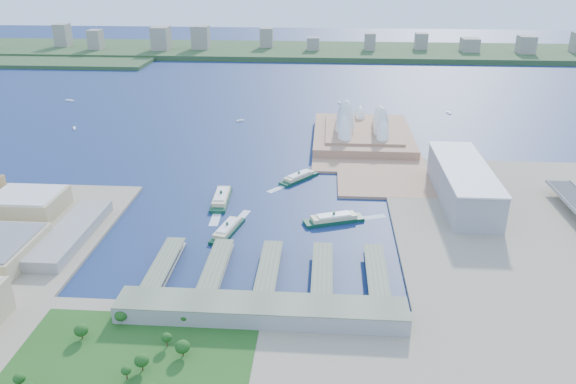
# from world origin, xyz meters

# --- Properties ---
(ground) EXTENTS (3000.00, 3000.00, 0.00)m
(ground) POSITION_xyz_m (0.00, 0.00, 0.00)
(ground) COLOR #0F2148
(ground) RESTS_ON ground
(east_land) EXTENTS (240.00, 500.00, 3.00)m
(east_land) POSITION_xyz_m (240.00, -50.00, 1.50)
(east_land) COLOR gray
(east_land) RESTS_ON ground
(peninsula) EXTENTS (135.00, 220.00, 3.00)m
(peninsula) POSITION_xyz_m (107.50, 260.00, 1.50)
(peninsula) COLOR #9F7457
(peninsula) RESTS_ON ground
(far_shore) EXTENTS (2200.00, 260.00, 12.00)m
(far_shore) POSITION_xyz_m (0.00, 980.00, 6.00)
(far_shore) COLOR #2D4926
(far_shore) RESTS_ON ground
(opera_house) EXTENTS (134.00, 180.00, 58.00)m
(opera_house) POSITION_xyz_m (105.00, 280.00, 32.00)
(opera_house) COLOR white
(opera_house) RESTS_ON peninsula
(toaster_building) EXTENTS (45.00, 155.00, 35.00)m
(toaster_building) POSITION_xyz_m (195.00, 80.00, 20.50)
(toaster_building) COLOR gray
(toaster_building) RESTS_ON east_land
(ferry_wharves) EXTENTS (184.00, 90.00, 9.30)m
(ferry_wharves) POSITION_xyz_m (14.00, -75.00, 4.65)
(ferry_wharves) COLOR #5E694F
(ferry_wharves) RESTS_ON ground
(terminal_building) EXTENTS (200.00, 28.00, 12.00)m
(terminal_building) POSITION_xyz_m (15.00, -135.00, 9.00)
(terminal_building) COLOR gray
(terminal_building) RESTS_ON south_land
(park) EXTENTS (150.00, 110.00, 16.00)m
(park) POSITION_xyz_m (-60.00, -190.00, 11.00)
(park) COLOR #194714
(park) RESTS_ON south_land
(far_skyline) EXTENTS (1900.00, 140.00, 55.00)m
(far_skyline) POSITION_xyz_m (0.00, 960.00, 39.50)
(far_skyline) COLOR gray
(far_skyline) RESTS_ON far_shore
(ferry_a) EXTENTS (18.06, 61.77, 11.57)m
(ferry_a) POSITION_xyz_m (-49.36, 64.70, 5.79)
(ferry_a) COLOR #0E3924
(ferry_a) RESTS_ON ground
(ferry_b) EXTENTS (43.27, 49.46, 9.94)m
(ferry_b) POSITION_xyz_m (26.87, 129.06, 4.97)
(ferry_b) COLOR #0E3924
(ferry_b) RESTS_ON ground
(ferry_c) EXTENTS (25.86, 55.90, 10.25)m
(ferry_c) POSITION_xyz_m (-31.19, -4.13, 5.12)
(ferry_c) COLOR #0E3924
(ferry_c) RESTS_ON ground
(ferry_d) EXTENTS (58.75, 33.24, 10.82)m
(ferry_d) POSITION_xyz_m (65.40, 24.27, 5.41)
(ferry_d) COLOR #0E3924
(ferry_d) RESTS_ON ground
(boat_a) EXTENTS (8.81, 13.81, 2.63)m
(boat_a) POSITION_xyz_m (-307.65, 302.82, 1.32)
(boat_a) COLOR white
(boat_a) RESTS_ON ground
(boat_b) EXTENTS (11.79, 8.37, 3.02)m
(boat_b) POSITION_xyz_m (-73.75, 358.42, 1.51)
(boat_b) COLOR white
(boat_b) RESTS_ON ground
(boat_c) EXTENTS (6.58, 13.28, 2.87)m
(boat_c) POSITION_xyz_m (248.49, 426.32, 1.44)
(boat_c) COLOR white
(boat_c) RESTS_ON ground
(boat_d) EXTENTS (16.92, 8.23, 2.80)m
(boat_d) POSITION_xyz_m (-384.46, 461.93, 1.40)
(boat_d) COLOR white
(boat_d) RESTS_ON ground
(boat_e) EXTENTS (5.20, 11.89, 2.82)m
(boat_e) POSITION_xyz_m (76.28, 479.66, 1.41)
(boat_e) COLOR white
(boat_e) RESTS_ON ground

